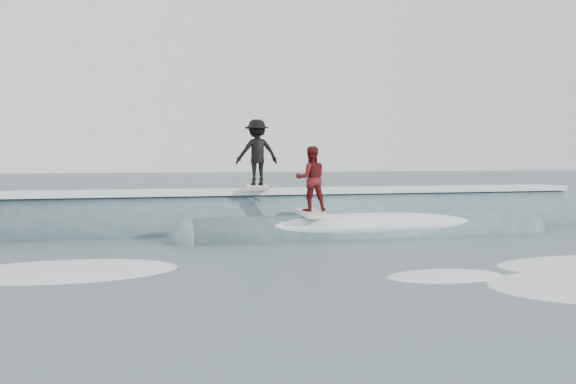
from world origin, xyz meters
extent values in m
plane|color=#3A4F55|center=(0.00, 0.00, 0.00)|extent=(160.00, 160.00, 0.00)
cylinder|color=#3A5B61|center=(0.00, 5.32, 0.00)|extent=(19.97, 2.01, 2.01)
cylinder|color=#3A5B61|center=(1.80, 3.12, 0.00)|extent=(9.00, 1.17, 1.17)
sphere|color=#3A5B61|center=(-2.70, 3.12, 0.00)|extent=(1.17, 1.17, 1.17)
sphere|color=#3A5B61|center=(6.30, 3.12, 0.00)|extent=(1.17, 1.17, 1.17)
cube|color=white|center=(0.00, 5.32, 1.08)|extent=(18.00, 1.30, 0.14)
ellipsoid|color=white|center=(1.80, 3.12, 0.30)|extent=(7.60, 1.30, 0.60)
cube|color=white|center=(-0.62, 5.32, 1.20)|extent=(0.86, 2.06, 0.10)
imported|color=black|center=(-0.62, 5.32, 2.15)|extent=(1.19, 0.70, 1.82)
cube|color=silver|center=(0.26, 3.12, 0.64)|extent=(0.75, 2.05, 0.10)
imported|color=#540F11|center=(0.26, 3.12, 1.49)|extent=(0.83, 0.67, 1.60)
ellipsoid|color=white|center=(-5.31, -0.11, 0.00)|extent=(3.46, 2.36, 0.10)
ellipsoid|color=white|center=(0.93, -2.33, 0.00)|extent=(2.05, 1.39, 0.10)
cylinder|color=#3A5B61|center=(7.55, 18.00, 0.00)|extent=(22.00, 0.80, 0.80)
cylinder|color=#3A5B61|center=(-4.55, 22.00, 0.00)|extent=(22.00, 0.60, 0.60)
camera|label=1|loc=(-4.46, -11.98, 1.99)|focal=40.00mm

